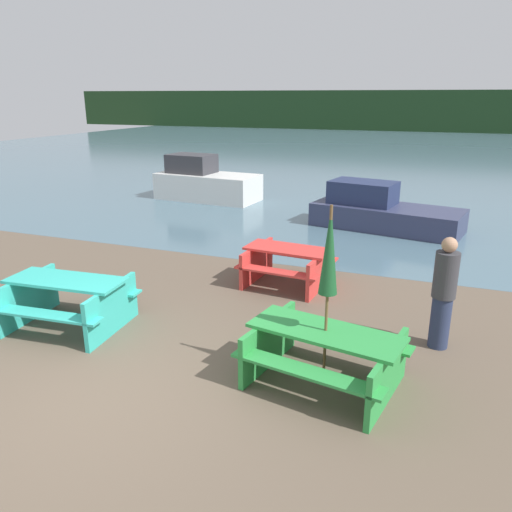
{
  "coord_description": "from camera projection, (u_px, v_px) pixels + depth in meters",
  "views": [
    {
      "loc": [
        3.6,
        -4.09,
        3.45
      ],
      "look_at": [
        0.73,
        3.47,
        0.85
      ],
      "focal_mm": 35.0,
      "sensor_mm": 36.0,
      "label": 1
    }
  ],
  "objects": [
    {
      "name": "ground_plane",
      "position": [
        95.0,
        401.0,
        5.92
      ],
      "size": [
        60.0,
        60.0,
        0.0
      ],
      "primitive_type": "plane",
      "color": "brown"
    },
    {
      "name": "water",
      "position": [
        390.0,
        150.0,
        33.13
      ],
      "size": [
        60.0,
        50.0,
        0.0
      ],
      "color": "slate",
      "rests_on": "ground_plane"
    },
    {
      "name": "far_treeline",
      "position": [
        415.0,
        111.0,
        50.31
      ],
      "size": [
        80.0,
        1.6,
        4.0
      ],
      "color": "#193319",
      "rests_on": "water"
    },
    {
      "name": "picnic_table_green",
      "position": [
        325.0,
        351.0,
        6.16
      ],
      "size": [
        2.1,
        1.7,
        0.73
      ],
      "rotation": [
        0.0,
        0.0,
        -0.18
      ],
      "color": "green",
      "rests_on": "ground_plane"
    },
    {
      "name": "picnic_table_teal",
      "position": [
        68.0,
        298.0,
        7.7
      ],
      "size": [
        1.91,
        1.52,
        0.79
      ],
      "rotation": [
        0.0,
        0.0,
        0.08
      ],
      "color": "#33B7A8",
      "rests_on": "ground_plane"
    },
    {
      "name": "picnic_table_red",
      "position": [
        288.0,
        262.0,
        9.46
      ],
      "size": [
        1.69,
        1.51,
        0.73
      ],
      "rotation": [
        0.0,
        0.0,
        -0.08
      ],
      "color": "red",
      "rests_on": "ground_plane"
    },
    {
      "name": "umbrella_darkgreen",
      "position": [
        329.0,
        253.0,
        5.77
      ],
      "size": [
        0.23,
        0.23,
        2.28
      ],
      "color": "brown",
      "rests_on": "ground_plane"
    },
    {
      "name": "boat",
      "position": [
        381.0,
        211.0,
        13.55
      ],
      "size": [
        4.15,
        2.28,
        1.23
      ],
      "rotation": [
        0.0,
        0.0,
        -0.19
      ],
      "color": "#333856",
      "rests_on": "water"
    },
    {
      "name": "boat_second",
      "position": [
        205.0,
        183.0,
        17.28
      ],
      "size": [
        3.64,
        1.83,
        1.53
      ],
      "rotation": [
        0.0,
        0.0,
        -0.09
      ],
      "color": "silver",
      "rests_on": "water"
    },
    {
      "name": "person",
      "position": [
        444.0,
        293.0,
        6.96
      ],
      "size": [
        0.33,
        0.33,
        1.64
      ],
      "color": "#283351",
      "rests_on": "ground_plane"
    }
  ]
}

